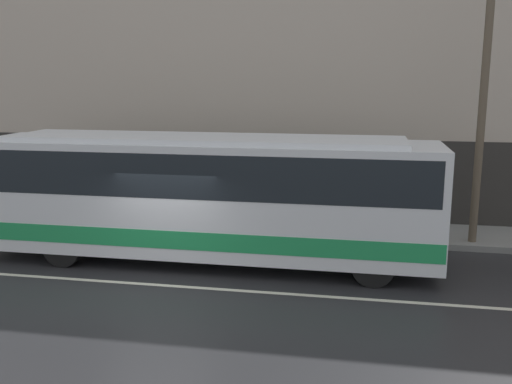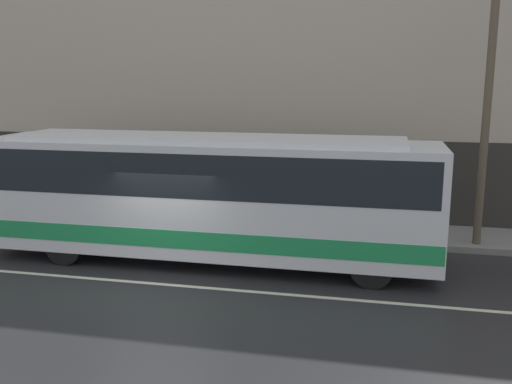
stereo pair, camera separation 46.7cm
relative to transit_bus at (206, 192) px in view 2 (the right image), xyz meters
The scene contains 7 objects.
ground_plane 2.76m from the transit_bus, 108.01° to the right, with size 60.00×60.00×0.00m, color #262628.
sidewalk 3.76m from the transit_bus, 100.94° to the left, with size 60.00×2.40×0.18m.
building_facade 6.22m from the transit_bus, 97.79° to the left, with size 60.00×0.35×12.39m.
lane_stripe 2.75m from the transit_bus, 108.01° to the right, with size 54.00×0.14×0.01m.
transit_bus is the anchor object (origin of this frame).
utility_pole_near 7.85m from the transit_bus, 19.56° to the left, with size 0.22×0.22×7.84m.
pedestrian_waiting 3.43m from the transit_bus, 55.04° to the left, with size 0.36×0.36×1.74m.
Camera 2 is at (4.99, -11.85, 4.79)m, focal length 40.00 mm.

